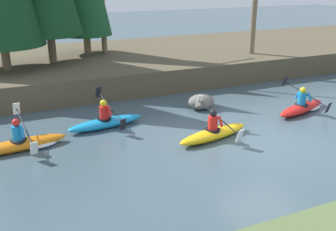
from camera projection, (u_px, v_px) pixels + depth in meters
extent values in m
plane|color=#425660|center=(266.00, 142.00, 12.32)|extent=(90.00, 90.00, 0.00)
cube|color=brown|center=(145.00, 61.00, 21.18)|extent=(44.00, 9.14, 1.06)
cylinder|color=#7A664C|center=(6.00, 58.00, 16.88)|extent=(0.36, 0.36, 1.06)
cylinder|color=brown|center=(52.00, 49.00, 18.27)|extent=(0.36, 0.36, 1.28)
cylinder|color=#7A664C|center=(87.00, 44.00, 20.40)|extent=(0.36, 0.36, 0.95)
cylinder|color=#7A664C|center=(254.00, 8.00, 19.76)|extent=(0.28, 0.28, 4.61)
ellipsoid|color=red|center=(302.00, 108.00, 14.94)|extent=(2.76, 1.37, 0.34)
cone|color=red|center=(318.00, 101.00, 15.71)|extent=(0.39, 0.29, 0.20)
cylinder|color=black|center=(301.00, 105.00, 14.86)|extent=(0.60, 0.60, 0.08)
cylinder|color=#1984CC|center=(302.00, 98.00, 14.78)|extent=(0.38, 0.38, 0.42)
sphere|color=yellow|center=(303.00, 90.00, 14.67)|extent=(0.29, 0.29, 0.23)
cylinder|color=#1984CC|center=(298.00, 94.00, 14.98)|extent=(0.15, 0.24, 0.35)
cylinder|color=#1984CC|center=(310.00, 97.00, 14.64)|extent=(0.15, 0.24, 0.35)
cylinder|color=black|center=(306.00, 94.00, 14.88)|extent=(0.60, 1.84, 0.65)
cube|color=black|center=(285.00, 81.00, 15.44)|extent=(0.24, 0.21, 0.41)
cube|color=black|center=(328.00, 108.00, 14.31)|extent=(0.24, 0.21, 0.41)
ellipsoid|color=white|center=(309.00, 107.00, 15.31)|extent=(1.26, 0.99, 0.18)
ellipsoid|color=yellow|center=(214.00, 134.00, 12.53)|extent=(2.77, 1.17, 0.34)
cone|color=yellow|center=(241.00, 125.00, 13.22)|extent=(0.38, 0.27, 0.20)
cylinder|color=black|center=(213.00, 130.00, 12.45)|extent=(0.57, 0.57, 0.08)
cylinder|color=red|center=(213.00, 123.00, 12.37)|extent=(0.36, 0.36, 0.42)
sphere|color=black|center=(213.00, 113.00, 12.26)|extent=(0.27, 0.27, 0.23)
cylinder|color=red|center=(210.00, 117.00, 12.58)|extent=(0.14, 0.24, 0.35)
cylinder|color=red|center=(221.00, 122.00, 12.21)|extent=(0.14, 0.24, 0.35)
cylinder|color=black|center=(218.00, 117.00, 12.45)|extent=(0.45, 1.88, 0.65)
cube|color=white|center=(199.00, 101.00, 13.07)|extent=(0.23, 0.20, 0.41)
cube|color=white|center=(240.00, 136.00, 11.84)|extent=(0.23, 0.20, 0.41)
ellipsoid|color=#1993D6|center=(106.00, 123.00, 13.46)|extent=(2.76, 1.00, 0.34)
cone|color=#1993D6|center=(138.00, 116.00, 14.09)|extent=(0.38, 0.25, 0.20)
cylinder|color=black|center=(104.00, 119.00, 13.39)|extent=(0.55, 0.55, 0.08)
cylinder|color=red|center=(104.00, 112.00, 13.30)|extent=(0.34, 0.34, 0.42)
sphere|color=yellow|center=(103.00, 103.00, 13.19)|extent=(0.26, 0.26, 0.23)
cylinder|color=red|center=(104.00, 107.00, 13.51)|extent=(0.12, 0.24, 0.35)
cylinder|color=red|center=(109.00, 111.00, 13.13)|extent=(0.12, 0.24, 0.35)
cylinder|color=black|center=(110.00, 108.00, 13.38)|extent=(0.33, 1.90, 0.65)
cube|color=black|center=(98.00, 92.00, 14.02)|extent=(0.22, 0.19, 0.41)
cube|color=black|center=(123.00, 124.00, 12.73)|extent=(0.22, 0.19, 0.41)
ellipsoid|color=orange|center=(21.00, 145.00, 11.74)|extent=(2.76, 0.95, 0.34)
cone|color=orange|center=(62.00, 136.00, 12.35)|extent=(0.37, 0.24, 0.20)
cylinder|color=black|center=(18.00, 141.00, 11.67)|extent=(0.54, 0.54, 0.08)
cylinder|color=#1984CC|center=(17.00, 133.00, 11.58)|extent=(0.34, 0.34, 0.42)
sphere|color=red|center=(16.00, 123.00, 11.47)|extent=(0.26, 0.26, 0.23)
cylinder|color=#1984CC|center=(19.00, 127.00, 11.79)|extent=(0.12, 0.24, 0.35)
cylinder|color=#1984CC|center=(22.00, 132.00, 11.41)|extent=(0.12, 0.24, 0.35)
cylinder|color=black|center=(25.00, 127.00, 11.65)|extent=(0.29, 1.90, 0.65)
cube|color=white|center=(16.00, 109.00, 12.31)|extent=(0.22, 0.18, 0.41)
cube|color=white|center=(34.00, 148.00, 11.00)|extent=(0.22, 0.18, 0.41)
ellipsoid|color=white|center=(40.00, 143.00, 12.04)|extent=(1.18, 0.84, 0.18)
ellipsoid|color=slate|center=(201.00, 102.00, 15.27)|extent=(1.05, 0.82, 0.59)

